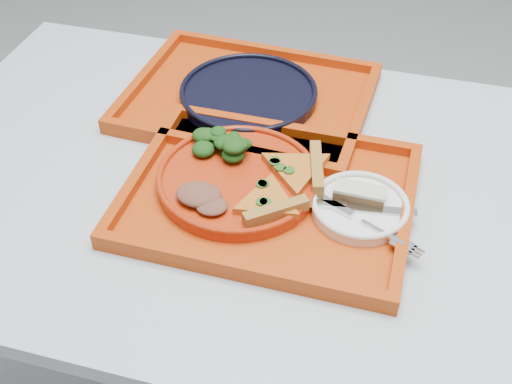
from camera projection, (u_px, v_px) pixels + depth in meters
table at (361, 232)px, 1.08m from camera, size 1.60×0.80×0.75m
tray_main at (269, 198)px, 1.03m from camera, size 0.45×0.35×0.01m
tray_far at (249, 101)px, 1.23m from camera, size 0.47×0.37×0.01m
dinner_plate at (238, 181)px, 1.04m from camera, size 0.26×0.26×0.02m
side_plate at (360, 208)px, 0.99m from camera, size 0.15×0.15×0.01m
navy_plate at (249, 95)px, 1.22m from camera, size 0.26×0.26×0.02m
pizza_slice_a at (268, 199)px, 0.98m from camera, size 0.15×0.15×0.02m
pizza_slice_b at (296, 167)px, 1.03m from camera, size 0.15×0.14×0.02m
salad_heap at (221, 135)px, 1.07m from camera, size 0.09×0.08×0.05m
meat_portion at (199, 194)px, 0.98m from camera, size 0.07×0.06×0.02m
dessert_bar at (360, 194)px, 0.99m from camera, size 0.08×0.03×0.02m
knife at (356, 207)px, 0.98m from camera, size 0.19×0.04×0.01m
fork at (361, 220)px, 0.96m from camera, size 0.18×0.10×0.01m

